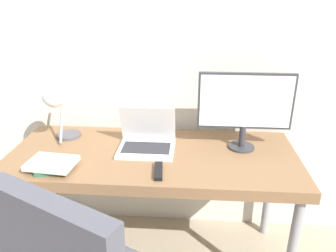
{
  "coord_description": "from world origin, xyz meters",
  "views": [
    {
      "loc": [
        0.21,
        -1.28,
        1.6
      ],
      "look_at": [
        0.09,
        0.31,
        0.93
      ],
      "focal_mm": 35.0,
      "sensor_mm": 36.0,
      "label": 1
    }
  ],
  "objects": [
    {
      "name": "tv_remote",
      "position": [
        0.06,
        0.13,
        0.76
      ],
      "size": [
        0.05,
        0.16,
        0.02
      ],
      "color": "black",
      "rests_on": "desk"
    },
    {
      "name": "wall_back",
      "position": [
        0.0,
        0.75,
        1.3
      ],
      "size": [
        8.0,
        0.05,
        2.6
      ],
      "color": "beige",
      "rests_on": "ground_plane"
    },
    {
      "name": "monitor",
      "position": [
        0.5,
        0.45,
        1.01
      ],
      "size": [
        0.52,
        0.15,
        0.44
      ],
      "color": "#333338",
      "rests_on": "desk"
    },
    {
      "name": "laptop",
      "position": [
        -0.04,
        0.39,
        0.8
      ],
      "size": [
        0.32,
        0.25,
        0.25
      ],
      "color": "silver",
      "rests_on": "desk"
    },
    {
      "name": "desk_lamp",
      "position": [
        -0.55,
        0.41,
        1.0
      ],
      "size": [
        0.15,
        0.27,
        0.37
      ],
      "color": "#4C4C51",
      "rests_on": "desk"
    },
    {
      "name": "book_stack",
      "position": [
        -0.49,
        0.12,
        0.77
      ],
      "size": [
        0.25,
        0.19,
        0.05
      ],
      "color": "#286B47",
      "rests_on": "desk"
    },
    {
      "name": "desk",
      "position": [
        0.0,
        0.34,
        0.68
      ],
      "size": [
        1.61,
        0.68,
        0.75
      ],
      "color": "brown",
      "rests_on": "ground_plane"
    }
  ]
}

